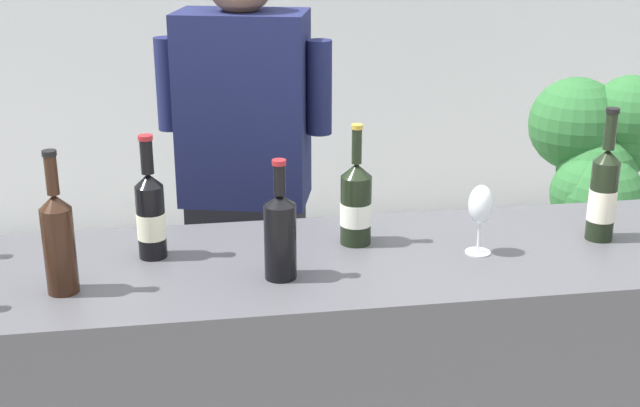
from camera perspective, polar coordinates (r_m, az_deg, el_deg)
The scene contains 8 objects.
wine_bottle_1 at distance 2.29m, azimuth 2.37°, elevation -0.01°, with size 0.08×0.08×0.33m.
wine_bottle_3 at distance 2.09m, azimuth -16.77°, elevation -2.28°, with size 0.07×0.07×0.34m.
wine_bottle_4 at distance 2.43m, azimuth 18.07°, elevation 0.63°, with size 0.07×0.07×0.36m.
wine_bottle_5 at distance 2.08m, azimuth -2.63°, elevation -1.96°, with size 0.08×0.08×0.30m.
wine_bottle_7 at distance 2.24m, azimuth -11.04°, elevation -0.68°, with size 0.07×0.07×0.32m.
wine_glass at distance 2.26m, azimuth 10.49°, elevation -0.26°, with size 0.07×0.07×0.19m.
person_server at distance 2.91m, azimuth -4.81°, elevation -0.67°, with size 0.55×0.34×1.70m.
potted_shrub at distance 3.65m, azimuth 17.77°, elevation 1.20°, with size 0.55×0.60×1.17m.
Camera 1 is at (-0.39, -2.02, 1.84)m, focal length 48.82 mm.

